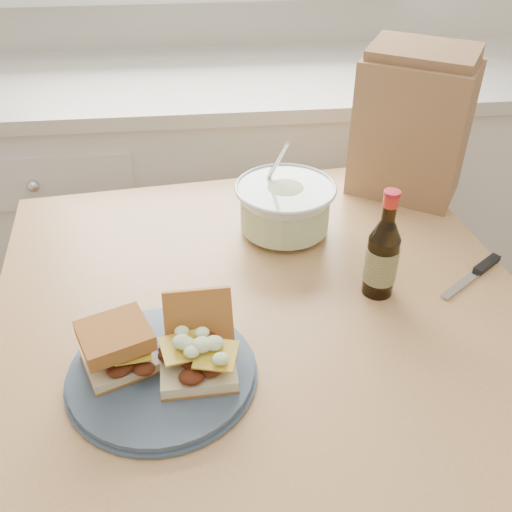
{
  "coord_description": "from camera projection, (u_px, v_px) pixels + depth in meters",
  "views": [
    {
      "loc": [
        -0.03,
        -0.06,
        1.52
      ],
      "look_at": [
        0.06,
        0.78,
        0.91
      ],
      "focal_mm": 40.0,
      "sensor_mm": 36.0,
      "label": 1
    }
  ],
  "objects": [
    {
      "name": "plate",
      "position": [
        162.0,
        373.0,
        0.91
      ],
      "size": [
        0.3,
        0.3,
        0.02
      ],
      "primitive_type": "cylinder",
      "color": "#3D4D62",
      "rests_on": "dining_table"
    },
    {
      "name": "dining_table",
      "position": [
        265.0,
        351.0,
        1.13
      ],
      "size": [
        1.08,
        1.08,
        0.83
      ],
      "rotation": [
        0.0,
        0.0,
        0.1
      ],
      "color": "tan",
      "rests_on": "ground"
    },
    {
      "name": "knife",
      "position": [
        480.0,
        269.0,
        1.13
      ],
      "size": [
        0.16,
        0.12,
        0.01
      ],
      "rotation": [
        0.0,
        0.0,
        0.62
      ],
      "color": "silver",
      "rests_on": "dining_table"
    },
    {
      "name": "sandwich_left",
      "position": [
        117.0,
        347.0,
        0.89
      ],
      "size": [
        0.13,
        0.13,
        0.08
      ],
      "rotation": [
        0.0,
        0.0,
        0.38
      ],
      "color": "beige",
      "rests_on": "plate"
    },
    {
      "name": "sandwich_right",
      "position": [
        198.0,
        345.0,
        0.9
      ],
      "size": [
        0.12,
        0.16,
        0.1
      ],
      "rotation": [
        0.0,
        0.0,
        0.03
      ],
      "color": "beige",
      "rests_on": "plate"
    },
    {
      "name": "coleslaw_bowl",
      "position": [
        285.0,
        209.0,
        1.22
      ],
      "size": [
        0.22,
        0.22,
        0.22
      ],
      "color": "silver",
      "rests_on": "dining_table"
    },
    {
      "name": "cabinet_run",
      "position": [
        213.0,
        204.0,
        2.04
      ],
      "size": [
        2.5,
        0.64,
        0.94
      ],
      "color": "silver",
      "rests_on": "ground"
    },
    {
      "name": "beer_bottle",
      "position": [
        382.0,
        256.0,
        1.04
      ],
      "size": [
        0.06,
        0.06,
        0.22
      ],
      "rotation": [
        0.0,
        0.0,
        0.36
      ],
      "color": "black",
      "rests_on": "dining_table"
    },
    {
      "name": "paper_bag",
      "position": [
        411.0,
        130.0,
        1.31
      ],
      "size": [
        0.29,
        0.27,
        0.32
      ],
      "primitive_type": "cube",
      "rotation": [
        0.0,
        0.0,
        -0.58
      ],
      "color": "#8F6445",
      "rests_on": "dining_table"
    }
  ]
}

